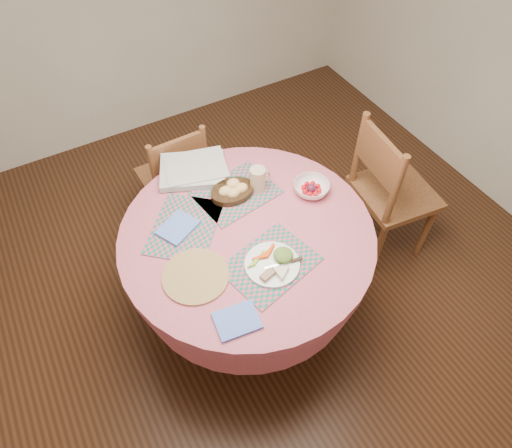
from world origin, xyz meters
The scene contains 16 objects.
ground centered at (0.00, 0.00, 0.00)m, with size 4.00×4.00×0.00m, color #331C0F.
room_envelope centered at (0.00, 0.00, 1.71)m, with size 4.01×4.01×2.71m.
dining_table centered at (0.00, 0.00, 0.56)m, with size 1.24×1.24×0.75m.
chair_right centered at (0.98, 0.04, 0.51)m, with size 0.48×0.50×0.97m.
chair_back centered at (-0.06, 0.83, 0.44)m, with size 0.41×0.39×0.85m.
placemat_front centered at (0.00, -0.22, 0.75)m, with size 0.40×0.30×0.01m, color #136C5C.
placemat_left centered at (-0.25, 0.17, 0.75)m, with size 0.40×0.30×0.01m, color #136C5C.
placemat_back centered at (0.08, 0.25, 0.75)m, with size 0.40×0.30×0.01m, color #136C5C.
wicker_trivet centered at (-0.32, -0.11, 0.76)m, with size 0.30×0.30×0.01m, color olive.
napkin_near centered at (-0.27, -0.40, 0.76)m, with size 0.18×0.14×0.01m, color #557ADB.
napkin_far centered at (-0.28, 0.18, 0.76)m, with size 0.18×0.14×0.01m, color #557ADB.
dinner_plate centered at (0.01, -0.24, 0.77)m, with size 0.25×0.25×0.05m.
bread_bowl centered at (0.06, 0.25, 0.78)m, with size 0.23×0.23×0.08m.
latte_mug centered at (0.19, 0.22, 0.82)m, with size 0.12×0.08×0.13m.
fruit_bowl centered at (0.42, 0.07, 0.78)m, with size 0.23×0.23×0.06m.
newspaper_stack centered at (-0.05, 0.50, 0.78)m, with size 0.42×0.38×0.04m.
Camera 1 is at (-0.64, -1.22, 2.45)m, focal length 32.00 mm.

